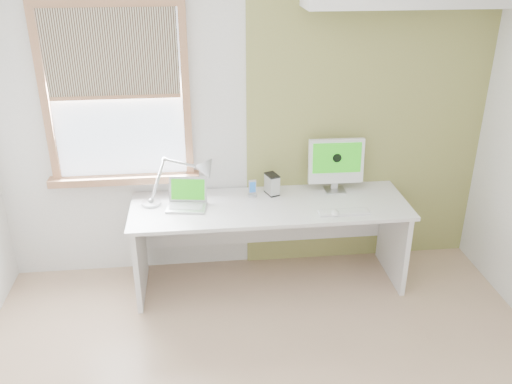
{
  "coord_description": "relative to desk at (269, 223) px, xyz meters",
  "views": [
    {
      "loc": [
        -0.39,
        -2.46,
        2.64
      ],
      "look_at": [
        0.0,
        1.05,
        1.0
      ],
      "focal_mm": 38.29,
      "sensor_mm": 36.0,
      "label": 1
    }
  ],
  "objects": [
    {
      "name": "room",
      "position": [
        -0.15,
        -1.44,
        0.77
      ],
      "size": [
        4.04,
        3.54,
        2.64
      ],
      "color": "tan",
      "rests_on": "ground"
    },
    {
      "name": "accent_wall",
      "position": [
        0.85,
        0.3,
        0.77
      ],
      "size": [
        2.0,
        0.02,
        2.6
      ],
      "primitive_type": "cube",
      "color": "olive",
      "rests_on": "room"
    },
    {
      "name": "window",
      "position": [
        -1.15,
        0.27,
        1.01
      ],
      "size": [
        1.2,
        0.14,
        1.42
      ],
      "color": "#8E5F40",
      "rests_on": "room"
    },
    {
      "name": "desk",
      "position": [
        0.0,
        0.0,
        0.0
      ],
      "size": [
        2.2,
        0.7,
        0.73
      ],
      "color": "silver",
      "rests_on": "room"
    },
    {
      "name": "desk_lamp",
      "position": [
        -0.57,
        0.14,
        0.39
      ],
      "size": [
        0.68,
        0.35,
        0.38
      ],
      "color": "#B6B9BB",
      "rests_on": "desk"
    },
    {
      "name": "laptop",
      "position": [
        -0.65,
        -0.01,
        0.25
      ],
      "size": [
        0.33,
        0.28,
        0.21
      ],
      "color": "#B6B9BB",
      "rests_on": "desk"
    },
    {
      "name": "phone_dock",
      "position": [
        -0.12,
        0.11,
        0.24
      ],
      "size": [
        0.09,
        0.09,
        0.14
      ],
      "color": "#B6B9BB",
      "rests_on": "desk"
    },
    {
      "name": "external_drive",
      "position": [
        0.04,
        0.14,
        0.28
      ],
      "size": [
        0.12,
        0.15,
        0.17
      ],
      "color": "#B6B9BB",
      "rests_on": "desk"
    },
    {
      "name": "imac",
      "position": [
        0.57,
        0.15,
        0.45
      ],
      "size": [
        0.46,
        0.15,
        0.45
      ],
      "color": "#B6B9BB",
      "rests_on": "desk"
    },
    {
      "name": "keyboard",
      "position": [
        0.55,
        -0.27,
        0.2
      ],
      "size": [
        0.39,
        0.11,
        0.02
      ],
      "color": "white",
      "rests_on": "desk"
    },
    {
      "name": "mouse",
      "position": [
        0.47,
        -0.29,
        0.21
      ],
      "size": [
        0.07,
        0.11,
        0.03
      ],
      "primitive_type": "ellipsoid",
      "rotation": [
        0.0,
        0.0,
        -0.11
      ],
      "color": "white",
      "rests_on": "desk"
    }
  ]
}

